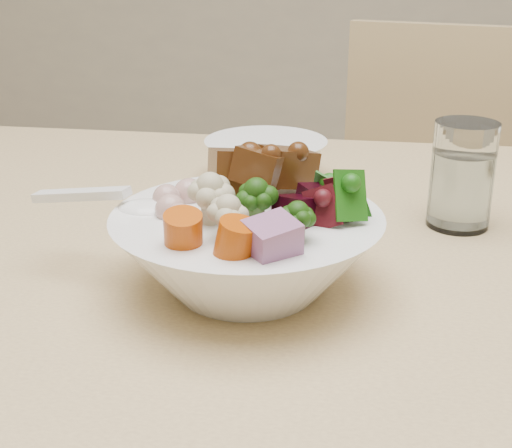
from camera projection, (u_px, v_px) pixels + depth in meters
name	position (u px, v px, depth m)	size (l,w,h in m)	color
chair_far	(429.00, 240.00, 1.41)	(0.51, 0.51, 0.91)	tan
food_bowl	(249.00, 246.00, 0.65)	(0.25, 0.25, 0.13)	white
soup_spoon	(129.00, 206.00, 0.66)	(0.15, 0.06, 0.03)	white
water_glass	(462.00, 179.00, 0.79)	(0.07, 0.07, 0.12)	silver
side_bowl	(266.00, 160.00, 0.96)	(0.16, 0.16, 0.05)	white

